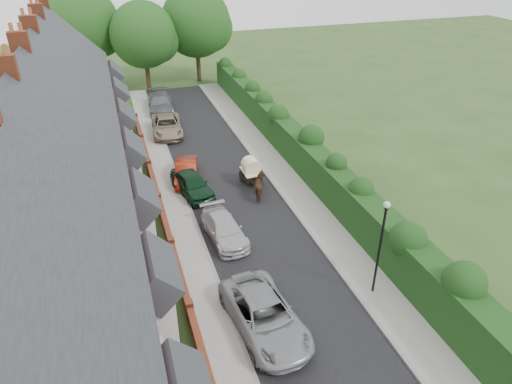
% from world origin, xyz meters
% --- Properties ---
extents(ground, '(140.00, 140.00, 0.00)m').
position_xyz_m(ground, '(0.00, 0.00, 0.00)').
color(ground, '#2D4C1E').
rests_on(ground, ground).
extents(road, '(6.00, 58.00, 0.02)m').
position_xyz_m(road, '(-0.50, 11.00, 0.01)').
color(road, black).
rests_on(road, ground).
extents(pavement_hedge_side, '(2.20, 58.00, 0.12)m').
position_xyz_m(pavement_hedge_side, '(3.60, 11.00, 0.06)').
color(pavement_hedge_side, '#9C9894').
rests_on(pavement_hedge_side, ground).
extents(pavement_house_side, '(1.70, 58.00, 0.12)m').
position_xyz_m(pavement_house_side, '(-4.35, 11.00, 0.06)').
color(pavement_house_side, '#9C9894').
rests_on(pavement_house_side, ground).
extents(kerb_hedge_side, '(0.18, 58.00, 0.13)m').
position_xyz_m(kerb_hedge_side, '(2.55, 11.00, 0.07)').
color(kerb_hedge_side, gray).
rests_on(kerb_hedge_side, ground).
extents(kerb_house_side, '(0.18, 58.00, 0.13)m').
position_xyz_m(kerb_house_side, '(-3.55, 11.00, 0.07)').
color(kerb_house_side, gray).
rests_on(kerb_house_side, ground).
extents(hedge, '(2.10, 58.00, 2.85)m').
position_xyz_m(hedge, '(5.40, 11.00, 1.60)').
color(hedge, '#123A14').
rests_on(hedge, ground).
extents(terrace_row, '(9.05, 40.50, 11.50)m').
position_xyz_m(terrace_row, '(-10.87, 9.98, 4.47)').
color(terrace_row, maroon).
rests_on(terrace_row, ground).
extents(garden_wall_row, '(0.35, 40.35, 1.10)m').
position_xyz_m(garden_wall_row, '(-5.35, 10.00, 0.46)').
color(garden_wall_row, brown).
rests_on(garden_wall_row, ground).
extents(lamppost, '(0.32, 0.32, 5.16)m').
position_xyz_m(lamppost, '(3.40, 4.00, 3.30)').
color(lamppost, black).
rests_on(lamppost, ground).
extents(tree_far_left, '(7.14, 6.80, 9.29)m').
position_xyz_m(tree_far_left, '(-2.65, 40.08, 5.71)').
color(tree_far_left, '#332316').
rests_on(tree_far_left, ground).
extents(tree_far_right, '(7.98, 7.60, 10.31)m').
position_xyz_m(tree_far_right, '(3.39, 42.08, 6.31)').
color(tree_far_right, '#332316').
rests_on(tree_far_right, ground).
extents(tree_far_back, '(8.40, 8.00, 10.82)m').
position_xyz_m(tree_far_back, '(-8.59, 43.08, 6.62)').
color(tree_far_back, '#332316').
rests_on(tree_far_back, ground).
extents(car_silver_b, '(3.13, 5.82, 1.55)m').
position_xyz_m(car_silver_b, '(-2.34, 3.46, 0.78)').
color(car_silver_b, '#94979B').
rests_on(car_silver_b, ground).
extents(car_white, '(2.17, 4.58, 1.29)m').
position_xyz_m(car_white, '(-2.28, 10.60, 0.64)').
color(car_white, silver).
rests_on(car_white, ground).
extents(car_green, '(2.62, 4.65, 1.49)m').
position_xyz_m(car_green, '(-3.00, 16.20, 0.75)').
color(car_green, black).
rests_on(car_green, ground).
extents(car_red, '(2.33, 4.40, 1.38)m').
position_xyz_m(car_red, '(-3.00, 18.20, 0.69)').
color(car_red, maroon).
rests_on(car_red, ground).
extents(car_beige, '(2.88, 5.51, 1.48)m').
position_xyz_m(car_beige, '(-3.00, 27.06, 0.74)').
color(car_beige, tan).
rests_on(car_beige, ground).
extents(car_grey, '(2.60, 5.64, 1.60)m').
position_xyz_m(car_grey, '(-2.74, 33.00, 0.80)').
color(car_grey, slate).
rests_on(car_grey, ground).
extents(horse, '(1.23, 2.01, 1.58)m').
position_xyz_m(horse, '(1.15, 14.29, 0.79)').
color(horse, '#4E2F1C').
rests_on(horse, ground).
extents(horse_cart, '(1.22, 2.69, 1.94)m').
position_xyz_m(horse_cart, '(1.15, 16.31, 1.11)').
color(horse_cart, black).
rests_on(horse_cart, ground).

